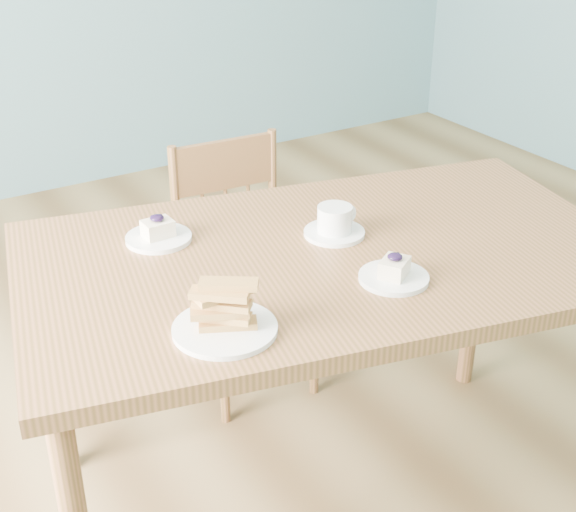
{
  "coord_description": "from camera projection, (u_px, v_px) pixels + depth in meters",
  "views": [
    {
      "loc": [
        -1.13,
        -1.57,
        1.68
      ],
      "look_at": [
        -0.23,
        -0.1,
        0.78
      ],
      "focal_mm": 50.0,
      "sensor_mm": 36.0,
      "label": 1
    }
  ],
  "objects": [
    {
      "name": "coffee_cup",
      "position": [
        335.0,
        223.0,
        2.01
      ],
      "size": [
        0.15,
        0.15,
        0.08
      ],
      "rotation": [
        0.0,
        0.0,
        0.08
      ],
      "color": "white",
      "rests_on": "dining_table"
    },
    {
      "name": "cheesecake_plate_near",
      "position": [
        394.0,
        273.0,
        1.81
      ],
      "size": [
        0.16,
        0.16,
        0.07
      ],
      "rotation": [
        0.0,
        0.0,
        0.56
      ],
      "color": "white",
      "rests_on": "dining_table"
    },
    {
      "name": "dining_table",
      "position": [
        327.0,
        279.0,
        1.98
      ],
      "size": [
        1.62,
        1.14,
        0.79
      ],
      "rotation": [
        0.0,
        0.0,
        -0.22
      ],
      "color": "#915937",
      "rests_on": "ground"
    },
    {
      "name": "biscotti_plate",
      "position": [
        224.0,
        315.0,
        1.61
      ],
      "size": [
        0.22,
        0.22,
        0.11
      ],
      "rotation": [
        0.0,
        0.0,
        -0.39
      ],
      "color": "white",
      "rests_on": "dining_table"
    },
    {
      "name": "cheesecake_plate_far",
      "position": [
        158.0,
        234.0,
        1.99
      ],
      "size": [
        0.16,
        0.16,
        0.07
      ],
      "rotation": [
        0.0,
        0.0,
        0.04
      ],
      "color": "white",
      "rests_on": "dining_table"
    },
    {
      "name": "dining_chair",
      "position": [
        243.0,
        268.0,
        2.63
      ],
      "size": [
        0.4,
        0.39,
        0.84
      ],
      "rotation": [
        0.0,
        0.0,
        -0.06
      ],
      "color": "#915937",
      "rests_on": "ground"
    }
  ]
}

